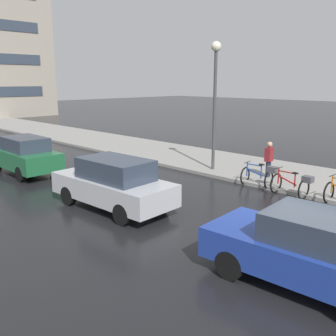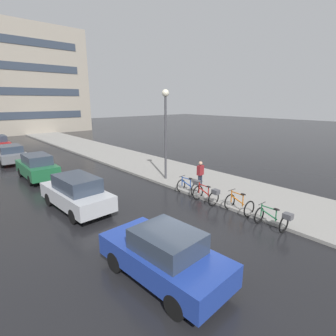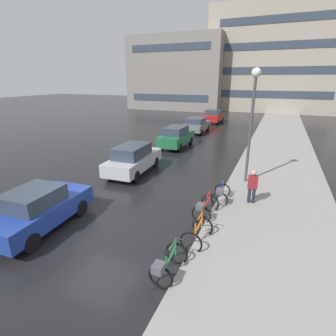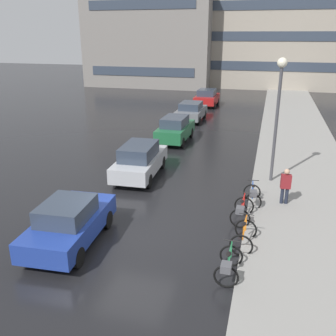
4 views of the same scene
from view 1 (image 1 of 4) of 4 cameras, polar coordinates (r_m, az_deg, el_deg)
name	(u,v)px [view 1 (image 1 of 4)]	position (r m, az deg, el deg)	size (l,w,h in m)	color
ground_plane	(305,243)	(10.44, 20.12, -10.69)	(140.00, 140.00, 0.00)	black
sidewalk_kerb	(180,155)	(20.65, 1.79, 1.93)	(4.80, 60.00, 0.14)	gray
bicycle_third	(293,184)	(14.07, 18.55, -2.33)	(0.82, 1.45, 1.00)	black
bicycle_farthest	(260,175)	(15.03, 13.87, -1.06)	(0.80, 1.38, 0.96)	black
car_blue	(308,250)	(8.16, 20.49, -11.58)	(2.04, 4.13, 1.56)	navy
car_silver	(113,183)	(12.22, -8.33, -2.34)	(1.98, 4.46, 1.68)	#B2B5BA
car_green	(24,155)	(17.90, -21.03, 1.85)	(1.76, 4.13, 1.67)	#1E6038
pedestrian	(269,159)	(16.17, 15.11, 1.40)	(0.42, 0.28, 1.63)	#1E2333
streetlamp	(215,84)	(16.79, 7.20, 12.51)	(0.44, 0.44, 5.73)	#424247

